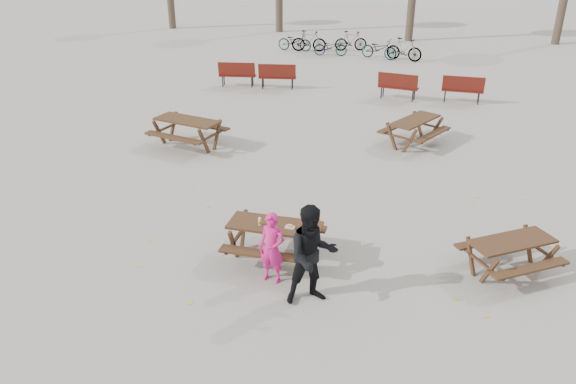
% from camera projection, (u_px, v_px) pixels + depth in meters
% --- Properties ---
extents(ground, '(80.00, 80.00, 0.00)m').
position_uv_depth(ground, '(275.00, 258.00, 11.13)').
color(ground, gray).
rests_on(ground, ground).
extents(main_picnic_table, '(1.80, 1.45, 0.78)m').
position_uv_depth(main_picnic_table, '(275.00, 233.00, 10.88)').
color(main_picnic_table, '#341E12').
rests_on(main_picnic_table, ground).
extents(food_tray, '(0.18, 0.11, 0.03)m').
position_uv_depth(food_tray, '(290.00, 227.00, 10.65)').
color(food_tray, silver).
rests_on(food_tray, main_picnic_table).
extents(bread_roll, '(0.14, 0.06, 0.05)m').
position_uv_depth(bread_roll, '(290.00, 225.00, 10.63)').
color(bread_roll, tan).
rests_on(bread_roll, food_tray).
extents(soda_bottle, '(0.07, 0.07, 0.17)m').
position_uv_depth(soda_bottle, '(260.00, 222.00, 10.73)').
color(soda_bottle, silver).
rests_on(soda_bottle, main_picnic_table).
extents(child, '(0.55, 0.41, 1.38)m').
position_uv_depth(child, '(272.00, 248.00, 10.16)').
color(child, '#E41C7E').
rests_on(child, ground).
extents(adult, '(1.12, 1.03, 1.84)m').
position_uv_depth(adult, '(312.00, 255.00, 9.50)').
color(adult, black).
rests_on(adult, ground).
extents(picnic_table_east, '(2.06, 1.99, 0.69)m').
position_uv_depth(picnic_table_east, '(510.00, 256.00, 10.55)').
color(picnic_table_east, '#341E12').
rests_on(picnic_table_east, ground).
extents(picnic_table_north, '(2.27, 1.99, 0.84)m').
position_uv_depth(picnic_table_north, '(188.00, 133.00, 16.60)').
color(picnic_table_north, '#341E12').
rests_on(picnic_table_north, ground).
extents(picnic_table_far, '(2.14, 2.29, 0.78)m').
position_uv_depth(picnic_table_far, '(414.00, 132.00, 16.79)').
color(picnic_table_far, '#341E12').
rests_on(picnic_table_far, ground).
extents(park_bench_row, '(10.43, 1.08, 1.03)m').
position_uv_depth(park_bench_row, '(340.00, 81.00, 21.83)').
color(park_bench_row, maroon).
rests_on(park_bench_row, ground).
extents(bicycle_row, '(7.61, 2.73, 1.08)m').
position_uv_depth(bicycle_row, '(344.00, 45.00, 28.56)').
color(bicycle_row, black).
rests_on(bicycle_row, ground).
extents(fallen_leaves, '(11.00, 11.00, 0.01)m').
position_uv_depth(fallen_leaves, '(325.00, 206.00, 13.20)').
color(fallen_leaves, gold).
rests_on(fallen_leaves, ground).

